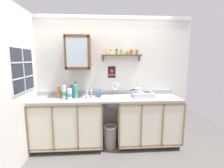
{
  "coord_description": "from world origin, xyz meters",
  "views": [
    {
      "loc": [
        -0.11,
        -2.58,
        1.66
      ],
      "look_at": [
        0.09,
        0.41,
        1.2
      ],
      "focal_mm": 25.32,
      "sensor_mm": 36.0,
      "label": 1
    }
  ],
  "objects_px": {
    "hot_plate_stove": "(143,95)",
    "bottle_water_clear_0": "(64,92)",
    "mug": "(98,95)",
    "bottle_opaque_white_4": "(70,94)",
    "bottle_water_blue_2": "(65,91)",
    "bottle_juice_amber_5": "(59,92)",
    "dish_rack": "(92,96)",
    "wall_cabinet": "(78,53)",
    "bottle_detergent_teal_1": "(71,91)",
    "sink": "(117,99)",
    "trash_bin": "(110,136)",
    "saucepan": "(138,90)",
    "warning_sign": "(112,72)",
    "bottle_soda_green_3": "(76,90)"
  },
  "relations": [
    {
      "from": "hot_plate_stove",
      "to": "saucepan",
      "type": "bearing_deg",
      "value": 169.16
    },
    {
      "from": "bottle_soda_green_3",
      "to": "bottle_juice_amber_5",
      "type": "distance_m",
      "value": 0.33
    },
    {
      "from": "bottle_juice_amber_5",
      "to": "trash_bin",
      "type": "xyz_separation_m",
      "value": [
        0.95,
        -0.13,
        -0.85
      ]
    },
    {
      "from": "bottle_water_clear_0",
      "to": "warning_sign",
      "type": "relative_size",
      "value": 1.3
    },
    {
      "from": "bottle_water_blue_2",
      "to": "trash_bin",
      "type": "relative_size",
      "value": 0.57
    },
    {
      "from": "sink",
      "to": "hot_plate_stove",
      "type": "bearing_deg",
      "value": -0.43
    },
    {
      "from": "bottle_soda_green_3",
      "to": "dish_rack",
      "type": "height_order",
      "value": "bottle_soda_green_3"
    },
    {
      "from": "bottle_soda_green_3",
      "to": "mug",
      "type": "height_order",
      "value": "bottle_soda_green_3"
    },
    {
      "from": "sink",
      "to": "mug",
      "type": "height_order",
      "value": "sink"
    },
    {
      "from": "bottle_water_blue_2",
      "to": "bottle_soda_green_3",
      "type": "relative_size",
      "value": 0.8
    },
    {
      "from": "bottle_detergent_teal_1",
      "to": "bottle_soda_green_3",
      "type": "relative_size",
      "value": 0.91
    },
    {
      "from": "bottle_water_clear_0",
      "to": "bottle_water_blue_2",
      "type": "distance_m",
      "value": 0.17
    },
    {
      "from": "hot_plate_stove",
      "to": "bottle_water_clear_0",
      "type": "distance_m",
      "value": 1.45
    },
    {
      "from": "bottle_water_clear_0",
      "to": "bottle_detergent_teal_1",
      "type": "distance_m",
      "value": 0.17
    },
    {
      "from": "dish_rack",
      "to": "sink",
      "type": "bearing_deg",
      "value": 3.7
    },
    {
      "from": "hot_plate_stove",
      "to": "mug",
      "type": "xyz_separation_m",
      "value": [
        -0.85,
        -0.01,
        0.01
      ]
    },
    {
      "from": "bottle_water_clear_0",
      "to": "trash_bin",
      "type": "relative_size",
      "value": 0.7
    },
    {
      "from": "bottle_detergent_teal_1",
      "to": "trash_bin",
      "type": "height_order",
      "value": "bottle_detergent_teal_1"
    },
    {
      "from": "bottle_soda_green_3",
      "to": "bottle_opaque_white_4",
      "type": "distance_m",
      "value": 0.15
    },
    {
      "from": "hot_plate_stove",
      "to": "saucepan",
      "type": "xyz_separation_m",
      "value": [
        -0.1,
        0.02,
        0.09
      ]
    },
    {
      "from": "bottle_water_clear_0",
      "to": "wall_cabinet",
      "type": "xyz_separation_m",
      "value": [
        0.24,
        0.19,
        0.7
      ]
    },
    {
      "from": "sink",
      "to": "hot_plate_stove",
      "type": "distance_m",
      "value": 0.49
    },
    {
      "from": "wall_cabinet",
      "to": "warning_sign",
      "type": "bearing_deg",
      "value": 12.91
    },
    {
      "from": "sink",
      "to": "trash_bin",
      "type": "xyz_separation_m",
      "value": [
        -0.14,
        -0.09,
        -0.7
      ]
    },
    {
      "from": "saucepan",
      "to": "bottle_juice_amber_5",
      "type": "distance_m",
      "value": 1.49
    },
    {
      "from": "hot_plate_stove",
      "to": "bottle_water_clear_0",
      "type": "xyz_separation_m",
      "value": [
        -1.45,
        -0.09,
        0.09
      ]
    },
    {
      "from": "bottle_soda_green_3",
      "to": "wall_cabinet",
      "type": "bearing_deg",
      "value": 66.37
    },
    {
      "from": "sink",
      "to": "dish_rack",
      "type": "relative_size",
      "value": 1.48
    },
    {
      "from": "bottle_soda_green_3",
      "to": "bottle_opaque_white_4",
      "type": "relative_size",
      "value": 1.25
    },
    {
      "from": "bottle_water_blue_2",
      "to": "dish_rack",
      "type": "bearing_deg",
      "value": -11.82
    },
    {
      "from": "bottle_water_blue_2",
      "to": "bottle_juice_amber_5",
      "type": "xyz_separation_m",
      "value": [
        -0.11,
        -0.04,
        0.0
      ]
    },
    {
      "from": "wall_cabinet",
      "to": "bottle_water_blue_2",
      "type": "bearing_deg",
      "value": -174.76
    },
    {
      "from": "dish_rack",
      "to": "mug",
      "type": "height_order",
      "value": "dish_rack"
    },
    {
      "from": "bottle_water_clear_0",
      "to": "bottle_opaque_white_4",
      "type": "bearing_deg",
      "value": -17.11
    },
    {
      "from": "saucepan",
      "to": "mug",
      "type": "height_order",
      "value": "saucepan"
    },
    {
      "from": "hot_plate_stove",
      "to": "dish_rack",
      "type": "height_order",
      "value": "dish_rack"
    },
    {
      "from": "bottle_opaque_white_4",
      "to": "wall_cabinet",
      "type": "relative_size",
      "value": 0.39
    },
    {
      "from": "dish_rack",
      "to": "trash_bin",
      "type": "relative_size",
      "value": 0.8
    },
    {
      "from": "mug",
      "to": "wall_cabinet",
      "type": "xyz_separation_m",
      "value": [
        -0.36,
        0.11,
        0.78
      ]
    },
    {
      "from": "dish_rack",
      "to": "hot_plate_stove",
      "type": "bearing_deg",
      "value": 1.63
    },
    {
      "from": "bottle_detergent_teal_1",
      "to": "dish_rack",
      "type": "distance_m",
      "value": 0.4
    },
    {
      "from": "bottle_water_clear_0",
      "to": "bottle_opaque_white_4",
      "type": "relative_size",
      "value": 1.23
    },
    {
      "from": "saucepan",
      "to": "bottle_detergent_teal_1",
      "type": "distance_m",
      "value": 1.25
    },
    {
      "from": "wall_cabinet",
      "to": "dish_rack",
      "type": "bearing_deg",
      "value": -28.23
    },
    {
      "from": "hot_plate_stove",
      "to": "dish_rack",
      "type": "distance_m",
      "value": 0.97
    },
    {
      "from": "wall_cabinet",
      "to": "warning_sign",
      "type": "relative_size",
      "value": 2.71
    },
    {
      "from": "bottle_water_clear_0",
      "to": "wall_cabinet",
      "type": "height_order",
      "value": "wall_cabinet"
    },
    {
      "from": "bottle_detergent_teal_1",
      "to": "trash_bin",
      "type": "xyz_separation_m",
      "value": [
        0.72,
        -0.13,
        -0.87
      ]
    },
    {
      "from": "saucepan",
      "to": "bottle_opaque_white_4",
      "type": "height_order",
      "value": "bottle_opaque_white_4"
    },
    {
      "from": "hot_plate_stove",
      "to": "bottle_water_clear_0",
      "type": "height_order",
      "value": "bottle_water_clear_0"
    }
  ]
}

